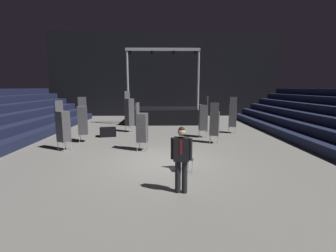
{
  "coord_description": "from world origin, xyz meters",
  "views": [
    {
      "loc": [
        0.05,
        -8.66,
        2.78
      ],
      "look_at": [
        0.2,
        -0.17,
        1.4
      ],
      "focal_mm": 25.43,
      "sensor_mm": 36.0,
      "label": 1
    }
  ],
  "objects_px": {
    "chair_stack_rear_left": "(63,126)",
    "equipment_road_case": "(108,132)",
    "man_with_tie": "(181,156)",
    "chair_stack_mid_left": "(129,112)",
    "chair_stack_front_right": "(203,117)",
    "stage_riser": "(163,114)",
    "chair_stack_mid_centre": "(233,115)",
    "chair_stack_rear_right": "(83,120)",
    "loose_chair_near_man": "(184,155)",
    "chair_stack_front_left": "(142,127)",
    "chair_stack_mid_right": "(215,123)"
  },
  "relations": [
    {
      "from": "chair_stack_mid_right",
      "to": "chair_stack_rear_left",
      "type": "xyz_separation_m",
      "value": [
        -7.0,
        -1.25,
        0.08
      ]
    },
    {
      "from": "chair_stack_mid_centre",
      "to": "equipment_road_case",
      "type": "height_order",
      "value": "chair_stack_mid_centre"
    },
    {
      "from": "chair_stack_rear_right",
      "to": "chair_stack_mid_centre",
      "type": "bearing_deg",
      "value": -177.12
    },
    {
      "from": "man_with_tie",
      "to": "chair_stack_front_right",
      "type": "xyz_separation_m",
      "value": [
        1.75,
        7.17,
        0.14
      ]
    },
    {
      "from": "equipment_road_case",
      "to": "chair_stack_mid_left",
      "type": "bearing_deg",
      "value": 53.42
    },
    {
      "from": "man_with_tie",
      "to": "chair_stack_mid_left",
      "type": "height_order",
      "value": "chair_stack_mid_left"
    },
    {
      "from": "man_with_tie",
      "to": "chair_stack_mid_right",
      "type": "distance_m",
      "value": 6.09
    },
    {
      "from": "chair_stack_mid_centre",
      "to": "chair_stack_rear_right",
      "type": "bearing_deg",
      "value": -151.38
    },
    {
      "from": "chair_stack_front_right",
      "to": "chair_stack_mid_right",
      "type": "distance_m",
      "value": 1.49
    },
    {
      "from": "man_with_tie",
      "to": "chair_stack_rear_right",
      "type": "relative_size",
      "value": 0.77
    },
    {
      "from": "chair_stack_rear_right",
      "to": "chair_stack_front_left",
      "type": "bearing_deg",
      "value": 138.61
    },
    {
      "from": "man_with_tie",
      "to": "equipment_road_case",
      "type": "height_order",
      "value": "man_with_tie"
    },
    {
      "from": "stage_riser",
      "to": "chair_stack_rear_left",
      "type": "relative_size",
      "value": 2.53
    },
    {
      "from": "chair_stack_mid_left",
      "to": "chair_stack_mid_centre",
      "type": "relative_size",
      "value": 1.15
    },
    {
      "from": "chair_stack_front_right",
      "to": "chair_stack_mid_centre",
      "type": "relative_size",
      "value": 1.04
    },
    {
      "from": "chair_stack_mid_right",
      "to": "chair_stack_rear_left",
      "type": "bearing_deg",
      "value": -150.51
    },
    {
      "from": "chair_stack_mid_right",
      "to": "equipment_road_case",
      "type": "xyz_separation_m",
      "value": [
        -5.76,
        1.77,
        -0.77
      ]
    },
    {
      "from": "chair_stack_front_left",
      "to": "chair_stack_rear_right",
      "type": "bearing_deg",
      "value": -107.71
    },
    {
      "from": "stage_riser",
      "to": "chair_stack_mid_left",
      "type": "relative_size",
      "value": 2.2
    },
    {
      "from": "chair_stack_rear_left",
      "to": "equipment_road_case",
      "type": "xyz_separation_m",
      "value": [
        1.25,
        3.02,
        -0.85
      ]
    },
    {
      "from": "stage_riser",
      "to": "chair_stack_mid_left",
      "type": "height_order",
      "value": "stage_riser"
    },
    {
      "from": "chair_stack_rear_left",
      "to": "chair_stack_rear_right",
      "type": "height_order",
      "value": "chair_stack_rear_right"
    },
    {
      "from": "stage_riser",
      "to": "chair_stack_front_left",
      "type": "height_order",
      "value": "stage_riser"
    },
    {
      "from": "stage_riser",
      "to": "chair_stack_front_right",
      "type": "distance_m",
      "value": 6.28
    },
    {
      "from": "chair_stack_mid_right",
      "to": "equipment_road_case",
      "type": "height_order",
      "value": "chair_stack_mid_right"
    },
    {
      "from": "man_with_tie",
      "to": "chair_stack_rear_left",
      "type": "height_order",
      "value": "chair_stack_rear_left"
    },
    {
      "from": "chair_stack_front_right",
      "to": "stage_riser",
      "type": "bearing_deg",
      "value": 20.43
    },
    {
      "from": "chair_stack_rear_right",
      "to": "loose_chair_near_man",
      "type": "distance_m",
      "value": 6.54
    },
    {
      "from": "chair_stack_front_left",
      "to": "loose_chair_near_man",
      "type": "bearing_deg",
      "value": 43.78
    },
    {
      "from": "chair_stack_rear_right",
      "to": "loose_chair_near_man",
      "type": "height_order",
      "value": "chair_stack_rear_right"
    },
    {
      "from": "chair_stack_mid_left",
      "to": "loose_chair_near_man",
      "type": "height_order",
      "value": "chair_stack_mid_left"
    },
    {
      "from": "stage_riser",
      "to": "man_with_tie",
      "type": "bearing_deg",
      "value": -87.76
    },
    {
      "from": "chair_stack_front_left",
      "to": "chair_stack_mid_centre",
      "type": "bearing_deg",
      "value": 139.26
    },
    {
      "from": "chair_stack_front_right",
      "to": "chair_stack_mid_centre",
      "type": "xyz_separation_m",
      "value": [
        2.01,
        1.22,
        -0.04
      ]
    },
    {
      "from": "chair_stack_front_right",
      "to": "equipment_road_case",
      "type": "xyz_separation_m",
      "value": [
        -5.43,
        0.32,
        -0.9
      ]
    },
    {
      "from": "man_with_tie",
      "to": "chair_stack_rear_left",
      "type": "xyz_separation_m",
      "value": [
        -4.92,
        4.47,
        0.09
      ]
    },
    {
      "from": "chair_stack_mid_left",
      "to": "chair_stack_front_right",
      "type": "bearing_deg",
      "value": 111.42
    },
    {
      "from": "man_with_tie",
      "to": "chair_stack_rear_left",
      "type": "bearing_deg",
      "value": -32.29
    },
    {
      "from": "stage_riser",
      "to": "loose_chair_near_man",
      "type": "relative_size",
      "value": 5.95
    },
    {
      "from": "equipment_road_case",
      "to": "chair_stack_rear_right",
      "type": "bearing_deg",
      "value": -123.76
    },
    {
      "from": "chair_stack_mid_centre",
      "to": "man_with_tie",
      "type": "bearing_deg",
      "value": -100.84
    },
    {
      "from": "stage_riser",
      "to": "chair_stack_mid_centre",
      "type": "height_order",
      "value": "stage_riser"
    },
    {
      "from": "chair_stack_mid_centre",
      "to": "equipment_road_case",
      "type": "bearing_deg",
      "value": -159.75
    },
    {
      "from": "chair_stack_mid_left",
      "to": "chair_stack_front_left",
      "type": "bearing_deg",
      "value": 57.87
    },
    {
      "from": "chair_stack_rear_left",
      "to": "equipment_road_case",
      "type": "height_order",
      "value": "chair_stack_rear_left"
    },
    {
      "from": "stage_riser",
      "to": "chair_stack_mid_right",
      "type": "distance_m",
      "value": 7.74
    },
    {
      "from": "chair_stack_mid_right",
      "to": "stage_riser",
      "type": "bearing_deg",
      "value": 128.96
    },
    {
      "from": "chair_stack_rear_right",
      "to": "loose_chair_near_man",
      "type": "bearing_deg",
      "value": 125.55
    },
    {
      "from": "chair_stack_front_right",
      "to": "chair_stack_mid_centre",
      "type": "height_order",
      "value": "chair_stack_front_right"
    },
    {
      "from": "chair_stack_mid_left",
      "to": "chair_stack_rear_left",
      "type": "height_order",
      "value": "chair_stack_mid_left"
    }
  ]
}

